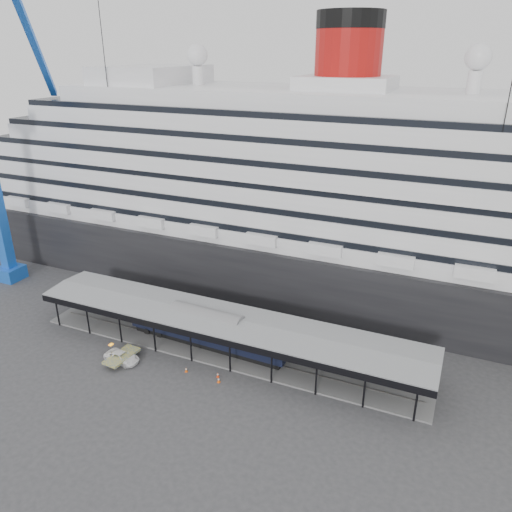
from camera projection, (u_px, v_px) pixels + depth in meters
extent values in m
plane|color=#343436|center=(207.00, 370.00, 65.15)|extent=(200.00, 200.00, 0.00)
cube|color=black|center=(292.00, 250.00, 90.21)|extent=(130.00, 30.00, 10.00)
cylinder|color=#A30F0D|center=(348.00, 58.00, 74.68)|extent=(10.00, 10.00, 9.00)
cylinder|color=black|center=(351.00, 19.00, 72.65)|extent=(10.10, 10.10, 2.50)
sphere|color=silver|center=(197.00, 55.00, 84.23)|extent=(3.60, 3.60, 3.60)
sphere|color=silver|center=(478.00, 57.00, 67.87)|extent=(3.60, 3.60, 3.60)
cube|color=slate|center=(225.00, 349.00, 69.32)|extent=(56.00, 8.00, 0.24)
cube|color=slate|center=(222.00, 351.00, 68.65)|extent=(54.00, 0.08, 0.10)
cube|color=slate|center=(227.00, 346.00, 69.87)|extent=(54.00, 0.08, 0.10)
cube|color=black|center=(208.00, 339.00, 63.85)|extent=(56.00, 0.18, 0.90)
cube|color=black|center=(238.00, 308.00, 71.44)|extent=(56.00, 0.18, 0.90)
cube|color=slate|center=(224.00, 318.00, 67.36)|extent=(56.00, 9.00, 0.24)
cube|color=blue|center=(11.00, 273.00, 90.22)|extent=(4.00, 4.00, 2.40)
cube|color=blue|center=(35.00, 45.00, 77.33)|extent=(12.92, 17.86, 16.80)
cylinder|color=black|center=(114.00, 144.00, 85.21)|extent=(0.12, 0.12, 47.21)
cylinder|color=black|center=(493.00, 181.00, 61.84)|extent=(0.12, 0.12, 47.21)
imported|color=white|center=(122.00, 357.00, 66.60)|extent=(5.11, 2.68, 1.37)
cube|color=black|center=(208.00, 342.00, 70.11)|extent=(22.99, 3.40, 0.76)
cube|color=black|center=(208.00, 336.00, 69.73)|extent=(24.10, 3.87, 1.20)
cube|color=beige|center=(207.00, 328.00, 69.23)|extent=(24.10, 3.91, 1.42)
cube|color=black|center=(207.00, 322.00, 68.87)|extent=(24.10, 3.87, 0.44)
cube|color=#E4560C|center=(186.00, 372.00, 64.73)|extent=(0.46, 0.46, 0.03)
cone|color=#E4560C|center=(186.00, 370.00, 64.60)|extent=(0.39, 0.39, 0.67)
cylinder|color=white|center=(186.00, 369.00, 64.57)|extent=(0.21, 0.21, 0.13)
cube|color=#F4590D|center=(219.00, 382.00, 62.71)|extent=(0.44, 0.44, 0.03)
cone|color=#F4590D|center=(219.00, 380.00, 62.57)|extent=(0.37, 0.37, 0.71)
cylinder|color=white|center=(219.00, 379.00, 62.54)|extent=(0.23, 0.23, 0.14)
cube|color=#F53D0D|center=(218.00, 377.00, 63.70)|extent=(0.39, 0.39, 0.03)
cone|color=#F53D0D|center=(218.00, 375.00, 63.57)|extent=(0.33, 0.33, 0.66)
cylinder|color=white|center=(218.00, 374.00, 63.55)|extent=(0.21, 0.21, 0.13)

